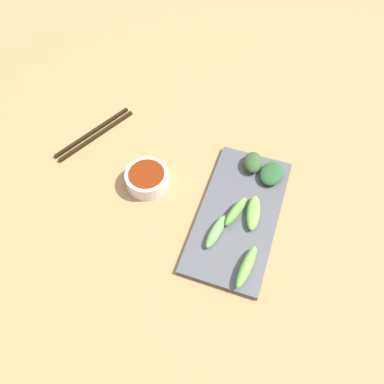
% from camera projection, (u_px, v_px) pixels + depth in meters
% --- Properties ---
extents(tabletop, '(2.10, 2.10, 0.02)m').
position_uv_depth(tabletop, '(193.00, 199.00, 0.92)').
color(tabletop, '#977B4B').
rests_on(tabletop, ground).
extents(sauce_bowl, '(0.10, 0.10, 0.04)m').
position_uv_depth(sauce_bowl, '(147.00, 178.00, 0.92)').
color(sauce_bowl, silver).
rests_on(sauce_bowl, tabletop).
extents(serving_plate, '(0.17, 0.35, 0.01)m').
position_uv_depth(serving_plate, '(239.00, 215.00, 0.88)').
color(serving_plate, '#4A4E54').
rests_on(serving_plate, tabletop).
extents(broccoli_stalk_0, '(0.04, 0.09, 0.02)m').
position_uv_depth(broccoli_stalk_0, '(216.00, 231.00, 0.84)').
color(broccoli_stalk_0, '#60B050').
rests_on(broccoli_stalk_0, serving_plate).
extents(broccoli_stalk_1, '(0.04, 0.09, 0.02)m').
position_uv_depth(broccoli_stalk_1, '(253.00, 213.00, 0.87)').
color(broccoli_stalk_1, '#6EAE45').
rests_on(broccoli_stalk_1, serving_plate).
extents(broccoli_stalk_2, '(0.03, 0.10, 0.03)m').
position_uv_depth(broccoli_stalk_2, '(246.00, 267.00, 0.79)').
color(broccoli_stalk_2, '#67B243').
rests_on(broccoli_stalk_2, serving_plate).
extents(broccoli_stalk_3, '(0.04, 0.09, 0.03)m').
position_uv_depth(broccoli_stalk_3, '(236.00, 211.00, 0.86)').
color(broccoli_stalk_3, '#5DAB3F').
rests_on(broccoli_stalk_3, serving_plate).
extents(broccoli_leafy_4, '(0.06, 0.08, 0.02)m').
position_uv_depth(broccoli_leafy_4, '(271.00, 174.00, 0.92)').
color(broccoli_leafy_4, '#23512A').
rests_on(broccoli_leafy_4, serving_plate).
extents(broccoli_leafy_5, '(0.05, 0.07, 0.03)m').
position_uv_depth(broccoli_leafy_5, '(253.00, 162.00, 0.94)').
color(broccoli_leafy_5, '#2E4F28').
rests_on(broccoli_leafy_5, serving_plate).
extents(chopsticks, '(0.12, 0.22, 0.01)m').
position_uv_depth(chopsticks, '(95.00, 134.00, 1.01)').
color(chopsticks, black).
rests_on(chopsticks, tabletop).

